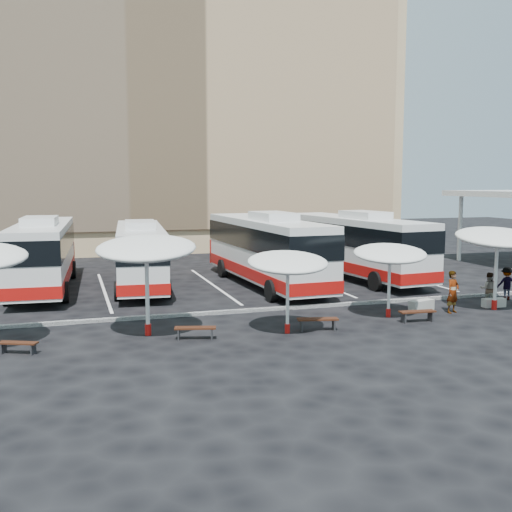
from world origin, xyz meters
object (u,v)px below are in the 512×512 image
object	(u,v)px
bus_0	(43,252)
bus_2	(266,248)
sunshade_3	(390,254)
wood_bench_3	(417,313)
wood_bench_2	(318,321)
bus_3	(354,244)
bus_1	(140,253)
passenger_3	(507,283)
passenger_0	(453,292)
passenger_1	(489,289)
conc_bench_1	(494,303)
conc_bench_0	(421,305)
sunshade_2	(288,263)
sunshade_4	(498,238)
sunshade_1	(146,249)
wood_bench_0	(18,345)
wood_bench_1	(195,330)

from	to	relation	value
bus_0	bus_2	size ratio (longest dim) A/B	0.96
sunshade_3	wood_bench_3	bearing A→B (deg)	-60.92
bus_0	wood_bench_2	bearing A→B (deg)	-47.68
bus_0	bus_3	size ratio (longest dim) A/B	0.97
bus_1	passenger_3	size ratio (longest dim) A/B	7.32
passenger_0	passenger_1	distance (m)	2.75
conc_bench_1	passenger_0	world-z (taller)	passenger_0
bus_0	passenger_3	world-z (taller)	bus_0
bus_2	sunshade_3	xyz separation A→B (m)	(2.58, -9.06, 0.61)
wood_bench_3	conc_bench_0	bearing A→B (deg)	53.16
bus_1	passenger_1	distance (m)	18.21
bus_2	conc_bench_0	xyz separation A→B (m)	(4.66, -8.37, -1.90)
sunshade_2	sunshade_3	distance (m)	5.29
sunshade_4	conc_bench_1	world-z (taller)	sunshade_4
sunshade_2	sunshade_3	bearing A→B (deg)	14.30
bus_3	sunshade_1	size ratio (longest dim) A/B	2.83
bus_1	wood_bench_0	size ratio (longest dim) A/B	8.79
bus_2	passenger_1	xyz separation A→B (m)	(8.35, -8.31, -1.35)
bus_1	wood_bench_1	size ratio (longest dim) A/B	7.57
bus_2	sunshade_4	xyz separation A→B (m)	(7.99, -9.14, 1.15)
wood_bench_0	wood_bench_2	bearing A→B (deg)	-0.40
bus_1	bus_3	world-z (taller)	bus_3
passenger_1	sunshade_1	bearing A→B (deg)	39.22
wood_bench_1	conc_bench_0	distance (m)	10.95
conc_bench_0	passenger_1	size ratio (longest dim) A/B	0.82
wood_bench_1	passenger_3	bearing A→B (deg)	9.89
sunshade_4	conc_bench_0	size ratio (longest dim) A/B	3.48
passenger_1	conc_bench_1	bearing A→B (deg)	123.74
wood_bench_3	sunshade_3	bearing A→B (deg)	119.08
wood_bench_0	wood_bench_3	size ratio (longest dim) A/B	0.86
conc_bench_1	bus_1	bearing A→B (deg)	144.99
wood_bench_0	sunshade_4	bearing A→B (deg)	3.23
bus_3	conc_bench_0	world-z (taller)	bus_3
bus_2	passenger_1	bearing A→B (deg)	-47.51
bus_2	passenger_1	size ratio (longest dim) A/B	8.45
bus_3	wood_bench_0	size ratio (longest dim) A/B	9.67
passenger_1	passenger_0	bearing A→B (deg)	54.21
bus_1	bus_3	xyz separation A→B (m)	(12.74, -0.77, 0.19)
passenger_0	wood_bench_0	bearing A→B (deg)	165.11
bus_1	wood_bench_3	bearing A→B (deg)	-45.40
passenger_0	wood_bench_3	bearing A→B (deg)	-174.46
bus_1	wood_bench_0	world-z (taller)	bus_1
bus_3	wood_bench_3	bearing A→B (deg)	-109.59
bus_2	wood_bench_0	bearing A→B (deg)	-142.58
wood_bench_3	passenger_0	world-z (taller)	passenger_0
sunshade_3	wood_bench_3	world-z (taller)	sunshade_3
bus_1	sunshade_3	xyz separation A→B (m)	(9.30, -10.92, 0.84)
sunshade_4	passenger_3	xyz separation A→B (m)	(2.11, 1.74, -2.48)
bus_2	passenger_1	distance (m)	11.85
bus_3	wood_bench_3	world-z (taller)	bus_3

